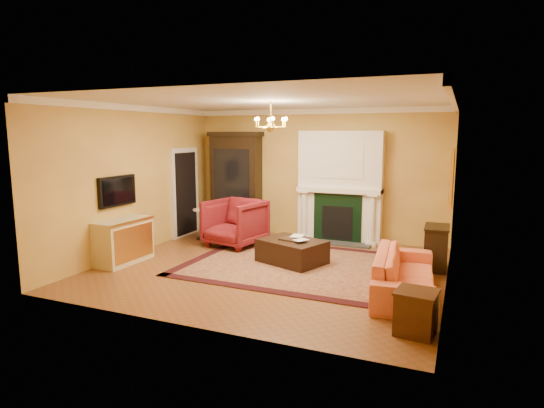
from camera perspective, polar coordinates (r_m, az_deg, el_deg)
The scene contains 26 objects.
floor at distance 8.42m, azimuth -0.15°, elevation -8.10°, with size 6.00×5.50×0.02m, color brown.
ceiling at distance 8.07m, azimuth -0.16°, elevation 12.88°, with size 6.00×5.50×0.02m, color silver.
wall_back at distance 10.69m, azimuth 5.66°, elevation 3.75°, with size 6.00×0.02×3.00m, color gold.
wall_front at distance 5.69m, azimuth -11.09°, elevation -0.86°, with size 6.00×0.02×3.00m, color gold.
wall_left at distance 9.68m, azimuth -16.80°, elevation 2.89°, with size 0.02×5.50×3.00m, color gold.
wall_right at distance 7.47m, azimuth 21.62°, elevation 0.97°, with size 0.02×5.50×3.00m, color gold.
fireplace at distance 10.38m, azimuth 8.49°, elevation 1.85°, with size 1.90×0.70×2.50m.
crown_molding at distance 8.95m, azimuth 2.29°, elevation 12.03°, with size 6.00×5.50×0.12m.
doorway at distance 11.05m, azimuth -10.87°, elevation 1.43°, with size 0.08×1.05×2.10m.
tv_panel at distance 9.20m, azimuth -18.83°, elevation 1.56°, with size 0.09×0.95×0.58m.
gilt_mirror at distance 8.85m, azimuth 21.63°, elevation 3.09°, with size 0.06×0.76×1.05m.
chandelier at distance 8.05m, azimuth -0.16°, elevation 10.03°, with size 0.63×0.55×0.53m.
oriental_rug at distance 8.53m, azimuth 3.78°, elevation -7.75°, with size 4.22×3.17×0.02m, color #470F12.
china_cabinet at distance 11.21m, azimuth -4.44°, elevation 2.40°, with size 1.19×0.54×2.37m, color black.
wingback_armchair at distance 9.93m, azimuth -4.68°, elevation -2.08°, with size 1.09×1.02×1.13m, color maroon.
pedestal_table at distance 10.67m, azimuth -8.80°, elevation -2.22°, with size 0.40×0.40×0.71m.
commode at distance 9.10m, azimuth -18.20°, elevation -4.45°, with size 0.53×1.12×0.84m, color beige.
coral_sofa at distance 7.30m, azimuth 16.34°, elevation -7.50°, with size 2.21×0.65×0.87m, color #E27347.
end_table at distance 5.99m, azimuth 17.61°, elevation -12.95°, with size 0.45×0.45×0.52m, color #3A1D0F.
console_table at distance 8.77m, azimuth 19.89°, elevation -5.28°, with size 0.39×0.69×0.77m, color black.
leather_ottoman at distance 8.66m, azimuth 2.53°, elevation -5.94°, with size 1.17×0.85×0.43m, color black.
ottoman_tray at distance 8.62m, azimuth 2.54°, elevation -4.42°, with size 0.42×0.33×0.03m, color black.
book_a at distance 8.73m, azimuth 2.45°, elevation -3.11°, with size 0.23×0.03×0.31m, color gray.
book_b at distance 8.49m, azimuth 3.25°, elevation -3.63°, with size 0.19×0.02×0.26m, color gray.
topiary_left at distance 10.45m, azimuth 5.76°, elevation 3.34°, with size 0.15×0.15×0.39m.
topiary_right at distance 10.14m, azimuth 12.72°, elevation 3.24°, with size 0.18×0.18×0.47m.
Camera 1 is at (3.15, -7.41, 2.45)m, focal length 30.00 mm.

